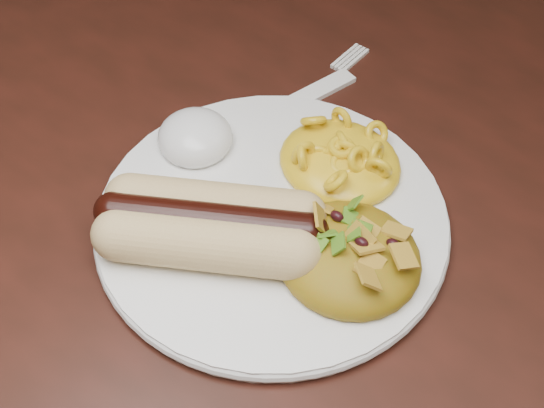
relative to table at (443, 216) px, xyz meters
The scene contains 7 objects.
table is the anchor object (origin of this frame).
plate 0.19m from the table, 109.92° to the right, with size 0.23×0.23×0.01m, color white.
hotdog 0.24m from the table, 109.89° to the right, with size 0.12×0.12×0.03m.
mac_and_cheese 0.16m from the table, 116.91° to the right, with size 0.09×0.08×0.03m, color yellow.
sour_cream 0.23m from the table, 134.07° to the right, with size 0.05×0.05×0.03m, color white.
taco_salad 0.20m from the table, 88.10° to the right, with size 0.09×0.09×0.04m.
fork 0.16m from the table, 156.65° to the right, with size 0.02×0.16×0.00m, color white.
Camera 1 is at (0.14, -0.39, 1.14)m, focal length 50.00 mm.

